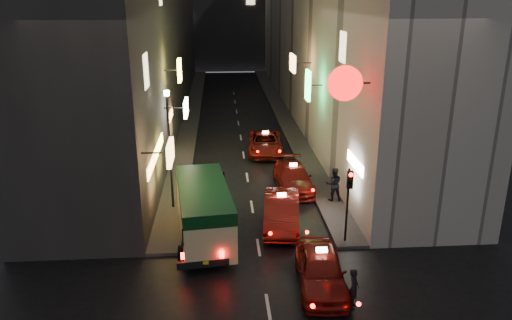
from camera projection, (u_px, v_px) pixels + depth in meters
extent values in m
cube|color=#34322F|center=(144.00, 16.00, 43.23)|extent=(6.00, 52.00, 18.00)
cube|color=#FBAB57|center=(170.00, 153.00, 21.37)|extent=(0.18, 1.77, 0.92)
cube|color=white|center=(186.00, 108.00, 30.36)|extent=(0.18, 1.97, 0.96)
cube|color=yellow|center=(179.00, 70.00, 30.69)|extent=(0.18, 1.24, 1.40)
cube|color=#FBAB57|center=(151.00, 166.00, 24.11)|extent=(0.10, 2.82, 0.55)
cube|color=yellow|center=(159.00, 146.00, 27.12)|extent=(0.10, 3.58, 0.55)
cube|color=#FBAB57|center=(170.00, 115.00, 33.89)|extent=(0.10, 2.78, 0.55)
cube|color=#FFE5B2|center=(146.00, 71.00, 23.14)|extent=(0.06, 1.30, 1.60)
cube|color=#BBB6AC|center=(326.00, 15.00, 44.35)|extent=(6.00, 52.00, 18.00)
cylinder|color=#F20A0A|center=(345.00, 83.00, 21.73)|extent=(1.54, 0.18, 1.54)
cube|color=#32FF6A|center=(308.00, 85.00, 31.81)|extent=(0.18, 1.21, 1.91)
cube|color=#FBAB57|center=(293.00, 63.00, 35.47)|extent=(0.18, 2.01, 1.20)
cube|color=white|center=(355.00, 163.00, 24.48)|extent=(0.10, 2.79, 0.55)
cube|color=#FFE5B2|center=(343.00, 47.00, 26.45)|extent=(0.06, 1.30, 1.60)
cube|color=#413F3C|center=(192.00, 115.00, 46.35)|extent=(1.50, 52.00, 0.15)
cube|color=#413F3C|center=(282.00, 114.00, 46.95)|extent=(1.50, 52.00, 0.15)
cube|color=beige|center=(204.00, 210.00, 22.75)|extent=(2.86, 6.38, 2.26)
cube|color=#0B3816|center=(203.00, 193.00, 22.47)|extent=(2.88, 6.41, 0.57)
cube|color=black|center=(204.00, 203.00, 22.97)|extent=(2.61, 3.93, 0.51)
cube|color=black|center=(203.00, 263.00, 20.19)|extent=(2.12, 0.42, 0.31)
cube|color=#FF0A05|center=(183.00, 256.00, 19.94)|extent=(0.19, 0.06, 0.29)
cube|color=#FF0A05|center=(222.00, 255.00, 20.05)|extent=(0.19, 0.06, 0.29)
cylinder|color=black|center=(186.00, 215.00, 24.91)|extent=(0.23, 0.78, 0.78)
cylinder|color=black|center=(226.00, 253.00, 21.31)|extent=(0.23, 0.78, 0.78)
imported|color=maroon|center=(321.00, 267.00, 19.31)|extent=(2.67, 5.74, 1.78)
cube|color=white|center=(322.00, 244.00, 18.99)|extent=(0.43, 0.21, 0.16)
sphere|color=#FF0A05|center=(313.00, 306.00, 16.84)|extent=(0.16, 0.16, 0.16)
sphere|color=#FF0A05|center=(359.00, 304.00, 16.95)|extent=(0.16, 0.16, 0.16)
imported|color=maroon|center=(281.00, 209.00, 24.37)|extent=(3.03, 6.00, 1.83)
cube|color=white|center=(282.00, 190.00, 24.05)|extent=(0.44, 0.23, 0.16)
sphere|color=#FF0A05|center=(270.00, 233.00, 21.83)|extent=(0.16, 0.16, 0.16)
sphere|color=#FF0A05|center=(307.00, 232.00, 21.95)|extent=(0.16, 0.16, 0.16)
imported|color=maroon|center=(293.00, 176.00, 29.02)|extent=(2.23, 5.24, 1.65)
cube|color=white|center=(293.00, 161.00, 28.73)|extent=(0.42, 0.19, 0.16)
sphere|color=#FF0A05|center=(286.00, 191.00, 26.74)|extent=(0.16, 0.16, 0.16)
sphere|color=#FF0A05|center=(313.00, 190.00, 26.84)|extent=(0.16, 0.16, 0.16)
imported|color=maroon|center=(265.00, 142.00, 35.58)|extent=(2.51, 5.39, 1.67)
cube|color=white|center=(265.00, 129.00, 35.28)|extent=(0.43, 0.21, 0.16)
sphere|color=#FF0A05|center=(258.00, 152.00, 33.27)|extent=(0.16, 0.16, 0.16)
sphere|color=#FF0A05|center=(280.00, 151.00, 33.37)|extent=(0.16, 0.16, 0.16)
imported|color=black|center=(354.00, 286.00, 18.07)|extent=(0.56, 0.68, 1.76)
imported|color=black|center=(334.00, 182.00, 27.01)|extent=(0.81, 0.52, 2.12)
cylinder|color=black|center=(347.00, 205.00, 22.35)|extent=(0.10, 0.10, 3.50)
cube|color=black|center=(350.00, 180.00, 21.76)|extent=(0.26, 0.18, 0.80)
sphere|color=#FF0A05|center=(351.00, 175.00, 21.57)|extent=(0.18, 0.18, 0.18)
sphere|color=black|center=(351.00, 181.00, 21.66)|extent=(0.17, 0.17, 0.17)
sphere|color=black|center=(350.00, 186.00, 21.75)|extent=(0.17, 0.17, 0.17)
cylinder|color=black|center=(170.00, 153.00, 25.54)|extent=(0.12, 0.12, 6.00)
cylinder|color=#FFE5BF|center=(167.00, 93.00, 24.54)|extent=(0.28, 0.28, 0.25)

